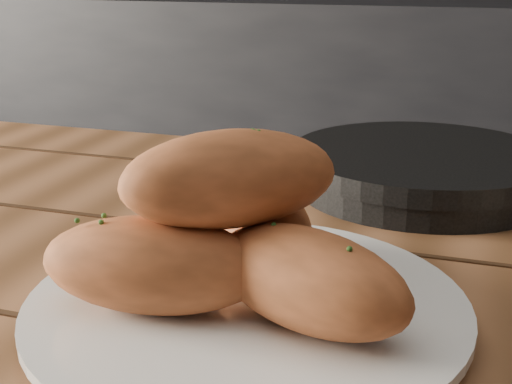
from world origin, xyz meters
name	(u,v)px	position (x,y,z in m)	size (l,w,h in m)	color
counter	(333,169)	(0.00, 1.70, 0.45)	(2.80, 0.60, 0.90)	black
plate	(247,309)	(0.23, 0.30, 0.76)	(0.31, 0.31, 0.02)	silver
bread_rolls	(238,237)	(0.23, 0.30, 0.81)	(0.26, 0.22, 0.12)	#C46436
skillet	(424,169)	(0.32, 0.65, 0.77)	(0.42, 0.29, 0.05)	black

